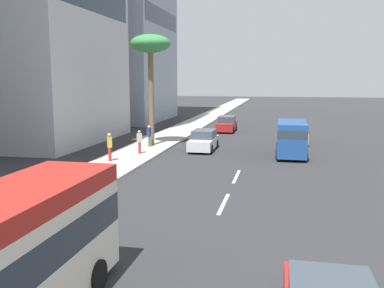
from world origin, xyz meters
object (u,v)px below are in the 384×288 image
(van_lead, at_px, (292,137))
(palm_tree, at_px, (151,48))
(car_sixth, at_px, (296,134))
(pedestrian_near_lamp, at_px, (139,141))
(minibus_fifth, at_px, (10,257))
(car_fourth, at_px, (226,124))
(pedestrian_by_tree, at_px, (149,135))
(pedestrian_mid_block, at_px, (110,145))
(car_second, at_px, (204,141))

(van_lead, distance_m, palm_tree, 12.77)
(car_sixth, relative_size, palm_tree, 0.46)
(pedestrian_near_lamp, bearing_deg, minibus_fifth, 58.65)
(car_fourth, relative_size, pedestrian_near_lamp, 2.56)
(pedestrian_by_tree, relative_size, palm_tree, 0.19)
(van_lead, height_order, pedestrian_near_lamp, van_lead)
(van_lead, relative_size, pedestrian_near_lamp, 2.88)
(pedestrian_near_lamp, distance_m, palm_tree, 7.79)
(pedestrian_mid_block, distance_m, palm_tree, 9.65)
(pedestrian_by_tree, bearing_deg, car_sixth, 130.64)
(car_second, xyz_separation_m, car_fourth, (11.94, -0.21, 0.02))
(van_lead, bearing_deg, car_second, 77.59)
(car_second, relative_size, palm_tree, 0.50)
(minibus_fifth, height_order, pedestrian_by_tree, minibus_fifth)
(van_lead, bearing_deg, car_fourth, 25.22)
(car_sixth, xyz_separation_m, palm_tree, (-4.21, 11.39, 6.98))
(pedestrian_near_lamp, bearing_deg, van_lead, 146.94)
(minibus_fifth, bearing_deg, pedestrian_near_lamp, -168.37)
(minibus_fifth, height_order, palm_tree, palm_tree)
(car_fourth, distance_m, palm_tree, 14.01)
(pedestrian_near_lamp, relative_size, pedestrian_mid_block, 0.91)
(car_sixth, xyz_separation_m, pedestrian_by_tree, (-5.04, 11.37, 0.30))
(car_second, bearing_deg, pedestrian_mid_block, -38.40)
(car_second, height_order, pedestrian_by_tree, pedestrian_by_tree)
(van_lead, relative_size, minibus_fifth, 0.70)
(car_fourth, distance_m, minibus_fifth, 36.06)
(pedestrian_by_tree, xyz_separation_m, palm_tree, (0.83, 0.03, 6.69))
(car_fourth, bearing_deg, palm_tree, -22.12)
(car_second, distance_m, pedestrian_mid_block, 8.08)
(car_second, height_order, car_sixth, car_sixth)
(van_lead, relative_size, car_fourth, 1.13)
(car_second, relative_size, pedestrian_mid_block, 2.40)
(car_second, distance_m, pedestrian_near_lamp, 5.22)
(van_lead, xyz_separation_m, pedestrian_mid_block, (-4.89, 11.52, -0.24))
(car_second, height_order, car_fourth, car_fourth)
(pedestrian_near_lamp, bearing_deg, pedestrian_mid_block, 29.37)
(car_sixth, height_order, pedestrian_by_tree, pedestrian_by_tree)
(car_sixth, bearing_deg, car_second, 124.88)
(car_second, relative_size, pedestrian_near_lamp, 2.63)
(pedestrian_near_lamp, relative_size, palm_tree, 0.19)
(car_fourth, height_order, pedestrian_near_lamp, pedestrian_near_lamp)
(pedestrian_near_lamp, distance_m, pedestrian_by_tree, 3.16)
(van_lead, height_order, minibus_fifth, minibus_fifth)
(pedestrian_mid_block, bearing_deg, palm_tree, 129.59)
(car_sixth, relative_size, pedestrian_by_tree, 2.42)
(minibus_fifth, distance_m, pedestrian_near_lamp, 21.28)
(car_fourth, relative_size, pedestrian_by_tree, 2.55)
(car_fourth, relative_size, pedestrian_mid_block, 2.34)
(car_fourth, distance_m, pedestrian_mid_block, 19.00)
(car_fourth, height_order, palm_tree, palm_tree)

